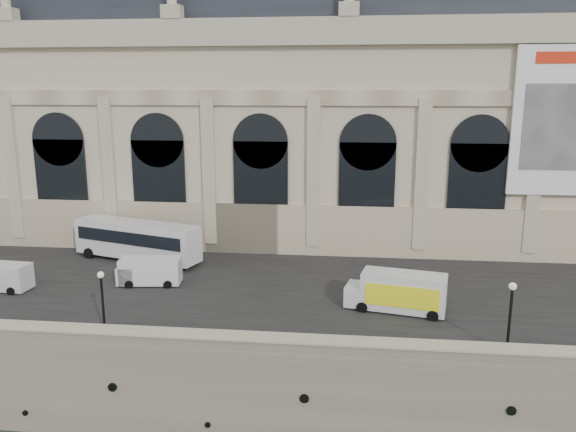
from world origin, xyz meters
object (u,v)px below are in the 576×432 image
bus_left (137,239)px  box_truck (398,292)px  lamp_left (103,303)px  lamp_right (510,319)px  van_c (147,271)px

bus_left → box_truck: bus_left is taller
box_truck → lamp_left: 20.38m
lamp_left → bus_left: bearing=103.5°
bus_left → lamp_right: (29.28, -16.02, 0.20)m
lamp_left → lamp_right: 25.49m
van_c → lamp_right: lamp_right is taller
bus_left → van_c: bus_left is taller
van_c → lamp_right: 27.87m
lamp_left → lamp_right: lamp_right is taller
lamp_left → box_truck: bearing=17.5°
bus_left → box_truck: (23.22, -9.72, -0.65)m
bus_left → lamp_right: bearing=-28.7°
box_truck → lamp_right: lamp_right is taller
lamp_right → bus_left: bearing=151.3°
box_truck → lamp_left: bearing=-162.5°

